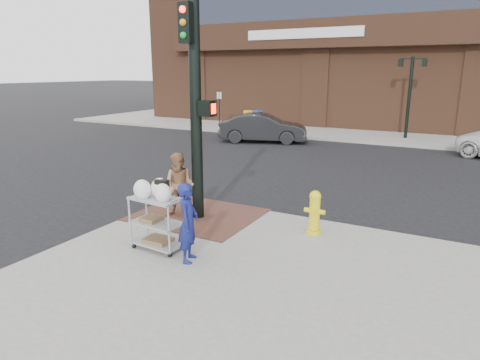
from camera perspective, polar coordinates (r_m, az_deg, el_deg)
The scene contains 12 objects.
ground at distance 9.34m, azimuth -5.72°, elevation -7.69°, with size 220.00×220.00×0.00m, color black.
brick_curb_ramp at distance 10.30m, azimuth -5.71°, elevation -4.63°, with size 2.80×2.40×0.01m, color brown.
lamp_post at distance 23.33m, azimuth 21.72°, elevation 11.26°, with size 1.32×0.22×4.00m.
parking_sign at distance 25.97m, azimuth -2.78°, elevation 9.44°, with size 0.05×0.05×2.20m, color black.
traffic_signal_pole at distance 9.59m, azimuth -5.92°, elevation 10.32°, with size 0.61×0.51×5.00m.
woman_blue at distance 7.69m, azimuth -6.92°, elevation -5.66°, with size 0.53×0.35×1.46m, color navy.
pedestrian_tan at distance 10.00m, azimuth -8.04°, elevation -0.74°, with size 0.74×0.58×1.53m, color #9F6E4B.
sedan_dark at distance 21.49m, azimuth 3.09°, elevation 6.94°, with size 1.51×4.32×1.42m, color black.
utility_cart at distance 8.32m, azimuth -10.99°, elevation -4.99°, with size 1.04×0.63×1.39m.
fire_hydrant at distance 9.10m, azimuth 9.92°, elevation -4.20°, with size 0.44×0.31×0.94m.
newsbox_yellow at distance 25.05m, azimuth 1.17°, elevation 7.99°, with size 0.46×0.41×1.09m, color #FEB01C.
newsbox_blue at distance 25.00m, azimuth 2.35°, elevation 7.99°, with size 0.46×0.42×1.11m, color #1B3AAF.
Camera 1 is at (4.92, -7.13, 3.51)m, focal length 32.00 mm.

